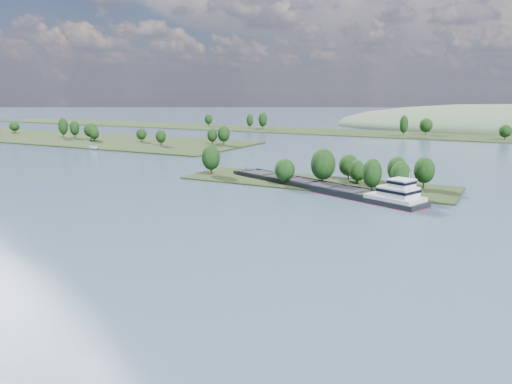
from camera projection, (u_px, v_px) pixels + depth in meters
The scene contains 7 objects.
ground at pixel (233, 220), 131.56m from camera, with size 1800.00×1800.00×0.00m, color #374D5F.
tree_island at pixel (327, 175), 179.54m from camera, with size 100.00×30.00×14.41m.
left_bank at pixel (56, 137), 356.62m from camera, with size 300.00×80.00×15.84m.
back_shoreline at pixel (430, 135), 371.35m from camera, with size 900.00×60.00×16.72m.
hill_west at pixel (512, 130), 434.17m from camera, with size 320.00×160.00×44.00m, color #425A3E.
cargo_barge at pixel (329, 188), 168.71m from camera, with size 79.75×39.68×11.10m.
motorboat at pixel (94, 148), 288.00m from camera, with size 2.39×6.34×2.45m, color white.
Camera 1 is at (64.36, 9.91, 33.73)m, focal length 35.00 mm.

